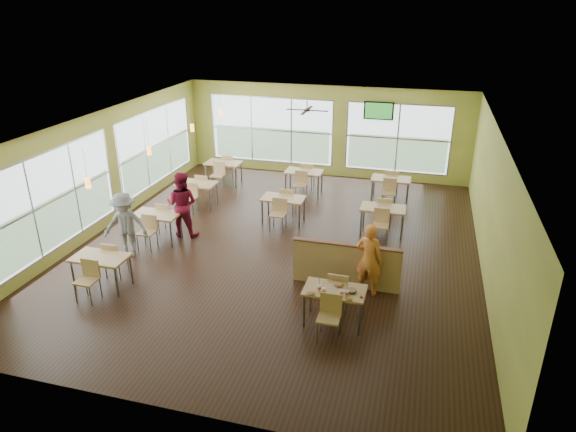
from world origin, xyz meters
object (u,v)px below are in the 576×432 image
object	(u,v)px
main_table	(334,295)
food_basket	(351,291)
half_wall_divider	(346,265)
man_plaid	(369,259)

from	to	relation	value
main_table	food_basket	xyz separation A→B (m)	(0.32, -0.01, 0.15)
half_wall_divider	man_plaid	distance (m)	0.60
main_table	food_basket	size ratio (longest dim) A/B	7.10
main_table	half_wall_divider	world-z (taller)	half_wall_divider
half_wall_divider	man_plaid	size ratio (longest dim) A/B	1.47
man_plaid	food_basket	distance (m)	1.31
food_basket	half_wall_divider	bearing A→B (deg)	102.46
half_wall_divider	food_basket	xyz separation A→B (m)	(0.32, -1.46, 0.25)
main_table	food_basket	distance (m)	0.35
half_wall_divider	man_plaid	bearing A→B (deg)	-17.35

